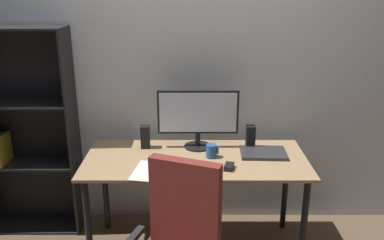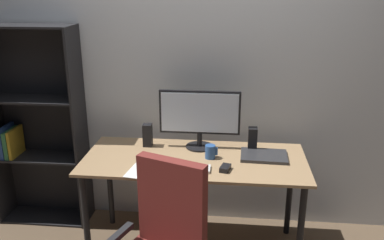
% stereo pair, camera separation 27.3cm
% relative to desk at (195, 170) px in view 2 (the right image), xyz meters
% --- Properties ---
extents(back_wall, '(6.40, 0.10, 2.60)m').
position_rel_desk_xyz_m(back_wall, '(0.00, 0.51, 0.65)').
color(back_wall, silver).
rests_on(back_wall, ground).
extents(desk, '(1.54, 0.68, 0.74)m').
position_rel_desk_xyz_m(desk, '(0.00, 0.00, 0.00)').
color(desk, tan).
rests_on(desk, ground).
extents(monitor, '(0.58, 0.20, 0.43)m').
position_rel_desk_xyz_m(monitor, '(0.02, 0.20, 0.34)').
color(monitor, black).
rests_on(monitor, desk).
extents(keyboard, '(0.29, 0.11, 0.02)m').
position_rel_desk_xyz_m(keyboard, '(-0.02, -0.19, 0.10)').
color(keyboard, silver).
rests_on(keyboard, desk).
extents(mouse, '(0.08, 0.11, 0.03)m').
position_rel_desk_xyz_m(mouse, '(0.22, -0.17, 0.10)').
color(mouse, black).
rests_on(mouse, desk).
extents(coffee_mug, '(0.09, 0.07, 0.09)m').
position_rel_desk_xyz_m(coffee_mug, '(0.11, 0.01, 0.14)').
color(coffee_mug, '#285193').
rests_on(coffee_mug, desk).
extents(laptop, '(0.33, 0.24, 0.02)m').
position_rel_desk_xyz_m(laptop, '(0.48, 0.06, 0.10)').
color(laptop, '#2D2D30').
rests_on(laptop, desk).
extents(speaker_left, '(0.06, 0.07, 0.17)m').
position_rel_desk_xyz_m(speaker_left, '(-0.37, 0.19, 0.17)').
color(speaker_left, black).
rests_on(speaker_left, desk).
extents(speaker_right, '(0.06, 0.07, 0.17)m').
position_rel_desk_xyz_m(speaker_right, '(0.40, 0.19, 0.17)').
color(speaker_right, black).
rests_on(speaker_right, desk).
extents(paper_sheet, '(0.25, 0.33, 0.00)m').
position_rel_desk_xyz_m(paper_sheet, '(-0.30, -0.21, 0.09)').
color(paper_sheet, white).
rests_on(paper_sheet, desk).
extents(bookshelf, '(0.72, 0.28, 1.60)m').
position_rel_desk_xyz_m(bookshelf, '(-1.31, 0.34, 0.14)').
color(bookshelf, black).
rests_on(bookshelf, ground).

